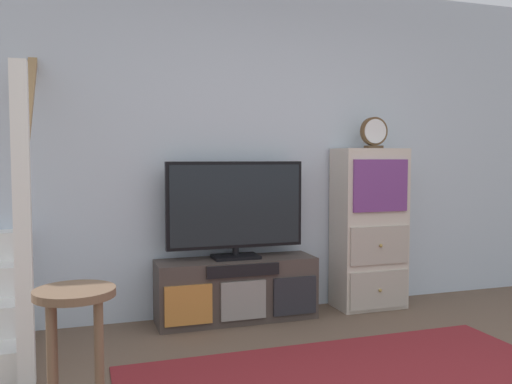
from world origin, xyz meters
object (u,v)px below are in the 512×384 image
at_px(television, 236,207).
at_px(desk_clock, 374,133).
at_px(media_console, 237,290).
at_px(side_cabinet, 369,228).
at_px(bar_stool_near, 75,332).

relative_size(television, desk_clock, 4.16).
relative_size(media_console, desk_clock, 4.77).
relative_size(side_cabinet, bar_stool_near, 1.87).
bearing_deg(media_console, television, 90.00).
distance_m(television, side_cabinet, 1.19).
height_order(media_console, bar_stool_near, bar_stool_near).
height_order(media_console, desk_clock, desk_clock).
bearing_deg(television, desk_clock, -1.37).
bearing_deg(desk_clock, television, 178.63).
bearing_deg(bar_stool_near, television, 54.33).
distance_m(media_console, bar_stool_near, 2.02).
relative_size(media_console, television, 1.15).
bearing_deg(side_cabinet, desk_clock, -31.76).
xyz_separation_m(media_console, desk_clock, (1.20, -0.00, 1.24)).
bearing_deg(bar_stool_near, desk_clock, 34.16).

